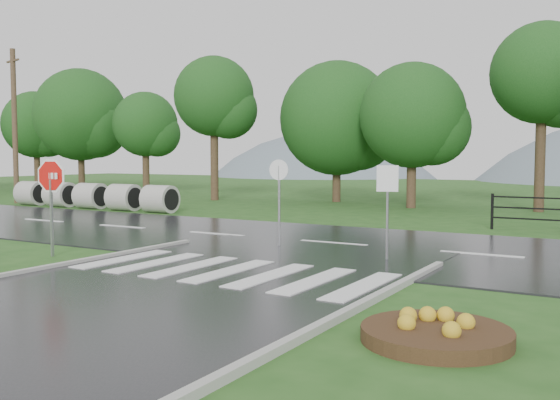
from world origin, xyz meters
The scene contains 10 objects.
ground centered at (0.00, 0.00, 0.00)m, with size 120.00×120.00×0.00m, color #234E1A.
main_road centered at (0.00, 10.00, 0.00)m, with size 90.00×8.00×0.04m, color black.
crosswalk centered at (0.00, 5.00, 0.06)m, with size 6.50×2.80×0.02m.
treeline centered at (1.00, 24.00, 0.00)m, with size 83.20×5.20×10.00m.
culvert_pipes centered at (-14.90, 15.00, 0.60)m, with size 9.70×1.20×1.20m.
stop_sign centered at (-5.02, 4.65, 1.77)m, with size 1.12×0.19×2.53m.
flower_bed centered at (5.11, 2.43, 0.15)m, with size 1.97×1.97×0.39m.
reg_sign_small centered at (2.28, 8.10, 1.57)m, with size 0.48×0.18×2.23m.
reg_sign_round centered at (-0.99, 8.70, 1.48)m, with size 0.55×0.09×2.36m.
utility_pole_west centered at (-20.95, 15.50, 4.05)m, with size 1.40×0.43×7.98m.
Camera 1 is at (7.42, -5.52, 2.44)m, focal length 40.00 mm.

